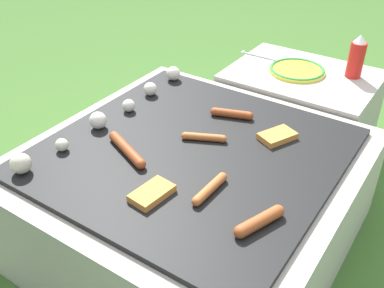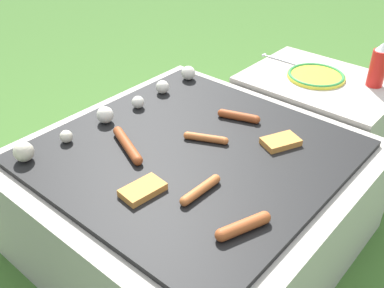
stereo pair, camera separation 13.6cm
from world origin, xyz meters
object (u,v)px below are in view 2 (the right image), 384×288
Objects in this scene: condiment_bottle at (378,66)px; plate_colorful at (316,76)px; fork_utensil at (282,60)px; sausage_front_center at (127,145)px.

plate_colorful is at bearing 112.00° from condiment_bottle.
condiment_bottle is at bearing -86.16° from fork_utensil.
condiment_bottle is at bearing -23.27° from sausage_front_center.
fork_utensil is (0.06, 0.19, -0.01)m from plate_colorful.
sausage_front_center is at bearing 156.73° from condiment_bottle.
sausage_front_center is at bearing 179.83° from fork_utensil.
plate_colorful is 1.05× the size of fork_utensil.
plate_colorful is (0.84, -0.19, -0.01)m from sausage_front_center.
condiment_bottle is 0.80× the size of fork_utensil.
sausage_front_center is 1.01m from condiment_bottle.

